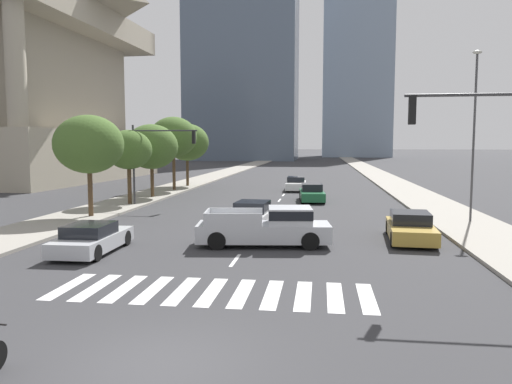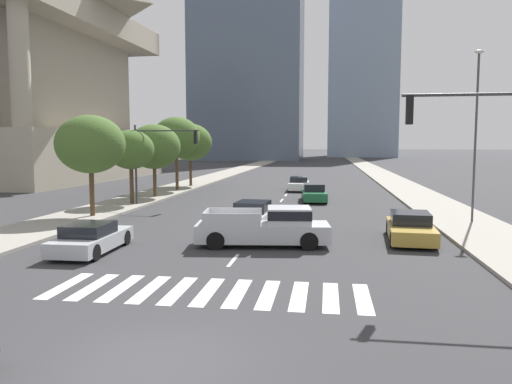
{
  "view_description": "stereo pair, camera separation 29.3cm",
  "coord_description": "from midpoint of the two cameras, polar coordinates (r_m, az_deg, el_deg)",
  "views": [
    {
      "loc": [
        3.15,
        -9.01,
        4.36
      ],
      "look_at": [
        0.0,
        14.88,
        2.0
      ],
      "focal_mm": 34.53,
      "sensor_mm": 36.0,
      "label": 1
    },
    {
      "loc": [
        3.44,
        -8.97,
        4.36
      ],
      "look_at": [
        0.0,
        14.88,
        2.0
      ],
      "focal_mm": 34.53,
      "sensor_mm": 36.0,
      "label": 2
    }
  ],
  "objects": [
    {
      "name": "street_tree_fourth",
      "position": [
        45.75,
        -9.02,
        6.3
      ],
      "size": [
        4.31,
        4.31,
        6.67
      ],
      "color": "#4C3823",
      "rests_on": "sidewalk_west"
    },
    {
      "name": "sedan_white_0",
      "position": [
        25.84,
        0.03,
        -2.7
      ],
      "size": [
        2.13,
        4.52,
        1.38
      ],
      "rotation": [
        0.0,
        0.0,
        1.5
      ],
      "color": "silver",
      "rests_on": "ground"
    },
    {
      "name": "traffic_signal_near",
      "position": [
        16.94,
        26.27,
        4.95
      ],
      "size": [
        4.69,
        0.28,
        6.12
      ],
      "rotation": [
        0.0,
        0.0,
        3.14
      ],
      "color": "#333335",
      "rests_on": "sidewalk_east"
    },
    {
      "name": "sedan_gold_2",
      "position": [
        23.3,
        17.79,
        -3.98
      ],
      "size": [
        2.2,
        4.68,
        1.28
      ],
      "rotation": [
        0.0,
        0.0,
        -1.64
      ],
      "color": "#B28E38",
      "rests_on": "ground"
    },
    {
      "name": "street_tree_nearest",
      "position": [
        30.29,
        -18.37,
        5.26
      ],
      "size": [
        3.99,
        3.99,
        5.89
      ],
      "color": "#4C3823",
      "rests_on": "sidewalk_west"
    },
    {
      "name": "street_tree_third",
      "position": [
        40.13,
        -11.51,
        5.16
      ],
      "size": [
        4.19,
        4.19,
        5.77
      ],
      "color": "#4C3823",
      "rests_on": "sidewalk_west"
    },
    {
      "name": "office_tower_center_skyline",
      "position": [
        177.32,
        12.24,
        16.63
      ],
      "size": [
        22.35,
        24.72,
        84.63
      ],
      "color": "#8C9EB2",
      "rests_on": "ground"
    },
    {
      "name": "sidewalk_east",
      "position": [
        39.98,
        19.29,
        -0.88
      ],
      "size": [
        4.0,
        260.0,
        0.15
      ],
      "primitive_type": "cube",
      "color": "gray",
      "rests_on": "ground"
    },
    {
      "name": "lane_divider_center",
      "position": [
        42.22,
        3.69,
        -0.34
      ],
      "size": [
        0.14,
        50.0,
        0.01
      ],
      "color": "silver",
      "rests_on": "ground"
    },
    {
      "name": "street_tree_fifth",
      "position": [
        50.16,
        -7.46,
        5.72
      ],
      "size": [
        4.36,
        4.36,
        6.23
      ],
      "color": "#4C3823",
      "rests_on": "sidewalk_west"
    },
    {
      "name": "sedan_silver_3",
      "position": [
        20.95,
        -18.18,
        -5.14
      ],
      "size": [
        1.91,
        4.38,
        1.2
      ],
      "rotation": [
        0.0,
        0.0,
        1.58
      ],
      "color": "#B7BABF",
      "rests_on": "ground"
    },
    {
      "name": "traffic_signal_far",
      "position": [
        34.83,
        -10.85,
        4.84
      ],
      "size": [
        4.88,
        0.28,
        5.52
      ],
      "color": "#333335",
      "rests_on": "sidewalk_west"
    },
    {
      "name": "street_tree_second",
      "position": [
        35.72,
        -14.07,
        4.76
      ],
      "size": [
        3.25,
        3.25,
        5.19
      ],
      "color": "#4C3823",
      "rests_on": "sidewalk_west"
    },
    {
      "name": "pickup_truck",
      "position": [
        21.11,
        1.93,
        -4.08
      ],
      "size": [
        5.83,
        2.54,
        1.67
      ],
      "rotation": [
        0.0,
        0.0,
        0.11
      ],
      "color": "#B7BABF",
      "rests_on": "ground"
    },
    {
      "name": "street_lamp_east",
      "position": [
        29.1,
        24.4,
        7.04
      ],
      "size": [
        0.5,
        0.24,
        9.16
      ],
      "color": "#3F3F42",
      "rests_on": "sidewalk_east"
    },
    {
      "name": "crosswalk_near",
      "position": [
        14.91,
        -5.03,
        -11.42
      ],
      "size": [
        9.45,
        2.84,
        0.01
      ],
      "color": "silver",
      "rests_on": "ground"
    },
    {
      "name": "sedan_white_4",
      "position": [
        46.43,
        5.16,
        0.92
      ],
      "size": [
        1.94,
        4.67,
        1.28
      ],
      "rotation": [
        0.0,
        0.0,
        -1.55
      ],
      "color": "silver",
      "rests_on": "ground"
    },
    {
      "name": "sidewalk_west",
      "position": [
        41.75,
        -11.88,
        -0.42
      ],
      "size": [
        4.0,
        260.0,
        0.15
      ],
      "primitive_type": "cube",
      "color": "gray",
      "rests_on": "ground"
    },
    {
      "name": "sedan_green_1",
      "position": [
        37.75,
        6.95,
        -0.15
      ],
      "size": [
        2.09,
        4.65,
        1.33
      ],
      "rotation": [
        0.0,
        0.0,
        -1.49
      ],
      "color": "#1E6038",
      "rests_on": "ground"
    },
    {
      "name": "ground_plane",
      "position": [
        10.52,
        -11.46,
        -18.99
      ],
      "size": [
        800.0,
        800.0,
        0.0
      ],
      "primitive_type": "plane",
      "color": "#333335"
    }
  ]
}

